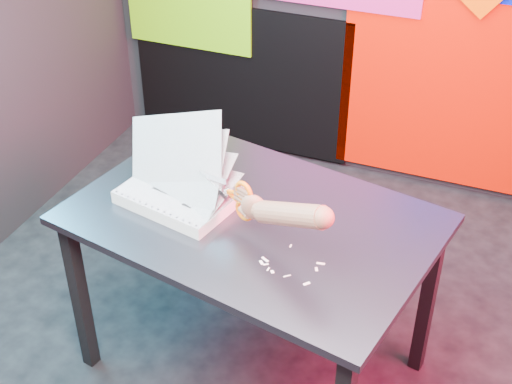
% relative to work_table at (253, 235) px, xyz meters
% --- Properties ---
extents(room, '(3.01, 3.01, 2.71)m').
position_rel_work_table_xyz_m(room, '(0.04, 0.11, 0.69)').
color(room, '#262628').
rests_on(room, ground).
extents(backdrop, '(2.88, 0.05, 2.08)m').
position_rel_work_table_xyz_m(backdrop, '(0.10, 1.57, 0.29)').
color(backdrop, red).
rests_on(backdrop, ground).
extents(work_table, '(1.38, 1.06, 0.75)m').
position_rel_work_table_xyz_m(work_table, '(0.00, 0.00, 0.00)').
color(work_table, black).
rests_on(work_table, ground).
extents(printout_stack, '(0.47, 0.37, 0.37)m').
position_rel_work_table_xyz_m(printout_stack, '(-0.28, -0.01, 0.12)').
color(printout_stack, beige).
rests_on(printout_stack, work_table).
extents(scissors, '(0.25, 0.12, 0.15)m').
position_rel_work_table_xyz_m(scissors, '(-0.01, -0.10, 0.22)').
color(scissors, silver).
rests_on(scissors, printout_stack).
extents(hand_forearm, '(0.38, 0.20, 0.20)m').
position_rel_work_table_xyz_m(hand_forearm, '(0.18, -0.18, 0.27)').
color(hand_forearm, '#9C4E37').
rests_on(hand_forearm, work_table).
extents(paper_clippings, '(0.20, 0.18, 0.00)m').
position_rel_work_table_xyz_m(paper_clippings, '(0.20, -0.21, 0.09)').
color(paper_clippings, white).
rests_on(paper_clippings, work_table).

